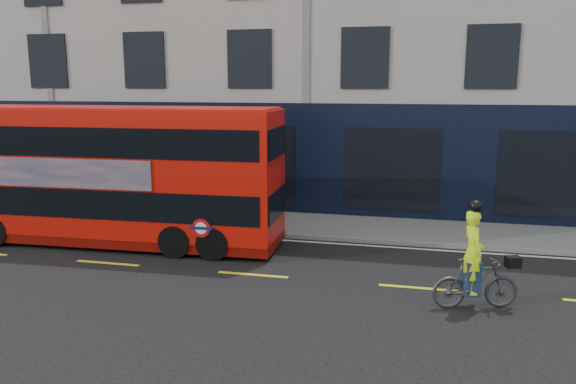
% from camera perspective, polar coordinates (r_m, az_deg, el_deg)
% --- Properties ---
extents(ground, '(120.00, 120.00, 0.00)m').
position_cam_1_polar(ground, '(12.75, -5.56, -10.55)').
color(ground, black).
rests_on(ground, ground).
extents(pavement, '(60.00, 3.00, 0.12)m').
position_cam_1_polar(pavement, '(18.71, 0.83, -3.28)').
color(pavement, slate).
rests_on(pavement, ground).
extents(kerb, '(60.00, 0.12, 0.13)m').
position_cam_1_polar(kerb, '(17.30, -0.24, -4.46)').
color(kerb, slate).
rests_on(kerb, ground).
extents(building_terrace, '(50.00, 10.07, 15.00)m').
position_cam_1_polar(building_terrace, '(24.63, 4.26, 17.53)').
color(building_terrace, '#A7A59D').
rests_on(building_terrace, ground).
extents(road_edge_line, '(58.00, 0.10, 0.01)m').
position_cam_1_polar(road_edge_line, '(17.03, -0.47, -4.92)').
color(road_edge_line, silver).
rests_on(road_edge_line, ground).
extents(lane_dashes, '(58.00, 0.12, 0.01)m').
position_cam_1_polar(lane_dashes, '(14.09, -3.58, -8.38)').
color(lane_dashes, yellow).
rests_on(lane_dashes, ground).
extents(bus, '(10.04, 2.58, 4.01)m').
position_cam_1_polar(bus, '(17.14, -17.41, 1.71)').
color(bus, red).
rests_on(bus, ground).
extents(cyclist, '(1.90, 0.99, 2.34)m').
position_cam_1_polar(cyclist, '(12.46, 18.44, -7.79)').
color(cyclist, '#3E4143').
rests_on(cyclist, ground).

